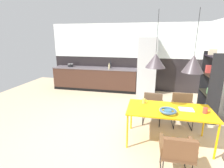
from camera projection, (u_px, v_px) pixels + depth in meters
ground_plane at (103, 134)px, 3.81m from camera, size 9.32×9.32×0.00m
back_wall_splashback_dark at (125, 73)px, 6.96m from camera, size 6.04×0.12×1.30m
back_wall_panel_upper at (126, 41)px, 6.61m from camera, size 6.04×0.12×1.30m
kitchen_counter at (95, 79)px, 6.91m from camera, size 3.39×0.63×0.91m
refrigerator_column at (147, 66)px, 6.34m from camera, size 0.68×0.60×2.09m
dining_table at (169, 111)px, 3.34m from camera, size 1.63×0.82×0.72m
armchair_by_stool at (153, 104)px, 4.26m from camera, size 0.52×0.50×0.71m
armchair_far_side at (177, 150)px, 2.52m from camera, size 0.49×0.47×0.73m
armchair_corner_seat at (183, 106)px, 4.08m from camera, size 0.50×0.48×0.77m
fruit_bowl at (168, 111)px, 3.13m from camera, size 0.31×0.31×0.08m
open_book at (186, 109)px, 3.30m from camera, size 0.27×0.20×0.02m
mug_white_ceramic at (205, 111)px, 3.13m from camera, size 0.13×0.08×0.11m
mug_short_terracotta at (144, 101)px, 3.61m from camera, size 0.12×0.07×0.10m
cooking_pot at (71, 65)px, 6.96m from camera, size 0.22×0.22×0.15m
bottle_oil_tall at (111, 65)px, 6.70m from camera, size 0.07×0.07×0.28m
bottle_wine_green at (109, 67)px, 6.43m from camera, size 0.07×0.07×0.23m
open_shelf_unit at (210, 85)px, 4.30m from camera, size 0.30×0.74×1.80m
pendant_lamp_over_table_near at (156, 61)px, 3.15m from camera, size 0.37×0.37×1.02m
pendant_lamp_over_table_far at (193, 64)px, 3.01m from camera, size 0.37×0.37×1.08m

